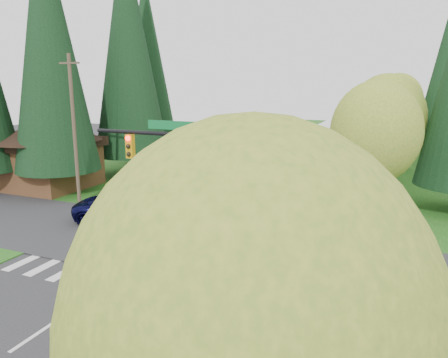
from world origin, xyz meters
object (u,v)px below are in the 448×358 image
Objects in this scene: parked_car_a at (291,202)px; parked_car_d at (357,150)px; parked_car_e at (360,142)px; parked_car_c at (338,164)px; suv_navy at (126,208)px; parked_car_b at (328,167)px.

parked_car_a is 23.37m from parked_car_d.
parked_car_e is at bearing 92.34° from parked_car_a.
parked_car_a is at bearing -85.56° from parked_car_c.
parked_car_a is (8.53, 5.97, -0.18)m from suv_navy.
parked_car_e is at bearing 87.55° from parked_car_b.
suv_navy is 1.27× the size of parked_car_c.
parked_car_e is (0.08, 17.25, -0.13)m from parked_car_c.
parked_car_a is 12.23m from parked_car_b.
suv_navy is at bearing -115.89° from parked_car_b.
parked_car_d reaches higher than parked_car_b.
parked_car_b is 18.78m from parked_car_e.
suv_navy is 20.19m from parked_car_b.
suv_navy reaches higher than parked_car_e.
suv_navy is 10.41m from parked_car_a.
parked_car_e is (9.45, 36.97, -0.19)m from suv_navy.
suv_navy is 1.35× the size of parked_car_e.
parked_car_a is 0.86× the size of parked_car_e.
parked_car_b is at bearing -42.88° from suv_navy.
parked_car_b is 1.10× the size of parked_car_c.
suv_navy is at bearing -101.95° from parked_car_d.
parked_car_a reaches higher than parked_car_e.
parked_car_b is 1.17× the size of parked_car_e.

